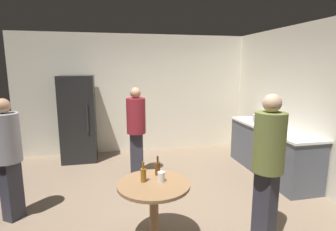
# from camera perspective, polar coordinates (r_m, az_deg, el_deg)

# --- Properties ---
(ground_plane) EXTENTS (5.20, 5.20, 0.10)m
(ground_plane) POSITION_cam_1_polar(r_m,az_deg,el_deg) (4.20, -2.53, -18.64)
(ground_plane) COLOR #7A6651
(wall_back) EXTENTS (5.32, 0.06, 2.70)m
(wall_back) POSITION_cam_1_polar(r_m,az_deg,el_deg) (6.31, -6.82, 4.58)
(wall_back) COLOR silver
(wall_back) RESTS_ON ground_plane
(wall_side_right) EXTENTS (0.06, 5.20, 2.70)m
(wall_side_right) POSITION_cam_1_polar(r_m,az_deg,el_deg) (4.91, 29.19, 1.62)
(wall_side_right) COLOR silver
(wall_side_right) RESTS_ON ground_plane
(refrigerator) EXTENTS (0.70, 0.68, 1.80)m
(refrigerator) POSITION_cam_1_polar(r_m,az_deg,el_deg) (5.95, -18.51, -0.63)
(refrigerator) COLOR black
(refrigerator) RESTS_ON ground_plane
(kitchen_counter) EXTENTS (0.64, 2.09, 0.90)m
(kitchen_counter) POSITION_cam_1_polar(r_m,az_deg,el_deg) (5.38, 20.98, -6.88)
(kitchen_counter) COLOR #4C515B
(kitchen_counter) RESTS_ON ground_plane
(kettle) EXTENTS (0.24, 0.17, 0.18)m
(kettle) POSITION_cam_1_polar(r_m,az_deg,el_deg) (5.60, 18.38, -0.55)
(kettle) COLOR #B2B2B7
(kettle) RESTS_ON kitchen_counter
(wine_bottle_on_counter) EXTENTS (0.08, 0.08, 0.31)m
(wine_bottle_on_counter) POSITION_cam_1_polar(r_m,az_deg,el_deg) (5.21, 21.27, -1.01)
(wine_bottle_on_counter) COLOR #3F141E
(wine_bottle_on_counter) RESTS_ON kitchen_counter
(foreground_table) EXTENTS (0.80, 0.80, 0.73)m
(foreground_table) POSITION_cam_1_polar(r_m,az_deg,el_deg) (3.07, -3.02, -15.90)
(foreground_table) COLOR olive
(foreground_table) RESTS_ON ground_plane
(beer_bottle_amber) EXTENTS (0.06, 0.06, 0.23)m
(beer_bottle_amber) POSITION_cam_1_polar(r_m,az_deg,el_deg) (3.03, -5.24, -12.36)
(beer_bottle_amber) COLOR #8C5919
(beer_bottle_amber) RESTS_ON foreground_table
(beer_bottle_brown) EXTENTS (0.06, 0.06, 0.23)m
(beer_bottle_brown) POSITION_cam_1_polar(r_m,az_deg,el_deg) (3.20, -2.21, -11.07)
(beer_bottle_brown) COLOR #593314
(beer_bottle_brown) RESTS_ON foreground_table
(plastic_cup_white) EXTENTS (0.08, 0.08, 0.11)m
(plastic_cup_white) POSITION_cam_1_polar(r_m,az_deg,el_deg) (3.04, -1.46, -12.86)
(plastic_cup_white) COLOR white
(plastic_cup_white) RESTS_ON foreground_table
(person_in_gray_shirt) EXTENTS (0.47, 0.47, 1.60)m
(person_in_gray_shirt) POSITION_cam_1_polar(r_m,az_deg,el_deg) (3.99, -30.94, -6.43)
(person_in_gray_shirt) COLOR #2D2D38
(person_in_gray_shirt) RESTS_ON ground_plane
(person_in_olive_shirt) EXTENTS (0.44, 0.44, 1.71)m
(person_in_olive_shirt) POSITION_cam_1_polar(r_m,az_deg,el_deg) (3.19, 20.52, -8.39)
(person_in_olive_shirt) COLOR #2D2D38
(person_in_olive_shirt) RESTS_ON ground_plane
(person_in_maroon_shirt) EXTENTS (0.41, 0.41, 1.62)m
(person_in_maroon_shirt) POSITION_cam_1_polar(r_m,az_deg,el_deg) (4.85, -6.77, -2.03)
(person_in_maroon_shirt) COLOR #2D2D38
(person_in_maroon_shirt) RESTS_ON ground_plane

